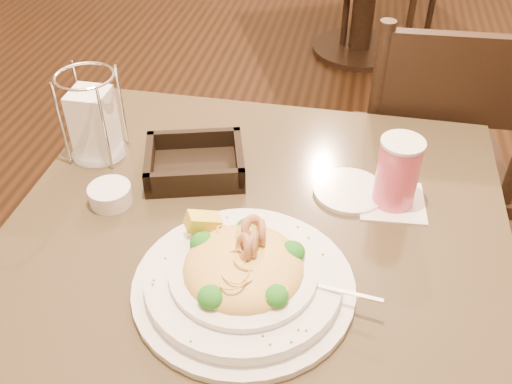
% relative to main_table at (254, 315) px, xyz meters
% --- Properties ---
extents(main_table, '(0.90, 0.90, 0.72)m').
position_rel_main_table_xyz_m(main_table, '(0.00, 0.00, 0.00)').
color(main_table, black).
rests_on(main_table, ground).
extents(dining_chair_near, '(0.44, 0.44, 0.93)m').
position_rel_main_table_xyz_m(dining_chair_near, '(0.37, 0.63, 0.00)').
color(dining_chair_near, black).
rests_on(dining_chair_near, ground).
extents(pasta_bowl, '(0.39, 0.36, 0.11)m').
position_rel_main_table_xyz_m(pasta_bowl, '(0.01, -0.13, 0.26)').
color(pasta_bowl, white).
rests_on(pasta_bowl, main_table).
extents(drink_glass, '(0.13, 0.13, 0.14)m').
position_rel_main_table_xyz_m(drink_glass, '(0.24, 0.14, 0.29)').
color(drink_glass, white).
rests_on(drink_glass, main_table).
extents(bread_basket, '(0.23, 0.20, 0.05)m').
position_rel_main_table_xyz_m(bread_basket, '(-0.15, 0.15, 0.25)').
color(bread_basket, black).
rests_on(bread_basket, main_table).
extents(napkin_caddy, '(0.12, 0.12, 0.19)m').
position_rel_main_table_xyz_m(napkin_caddy, '(-0.37, 0.18, 0.31)').
color(napkin_caddy, silver).
rests_on(napkin_caddy, main_table).
extents(side_plate, '(0.16, 0.16, 0.01)m').
position_rel_main_table_xyz_m(side_plate, '(0.16, 0.15, 0.23)').
color(side_plate, white).
rests_on(side_plate, main_table).
extents(butter_ramekin, '(0.10, 0.10, 0.04)m').
position_rel_main_table_xyz_m(butter_ramekin, '(-0.28, 0.03, 0.24)').
color(butter_ramekin, white).
rests_on(butter_ramekin, main_table).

